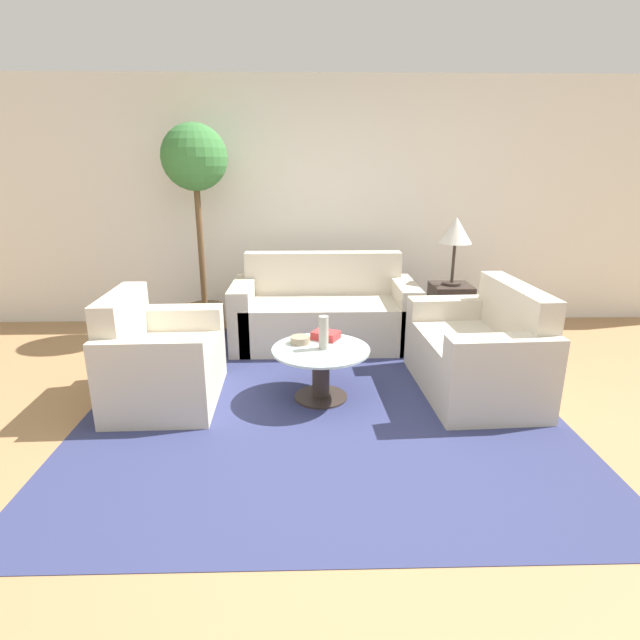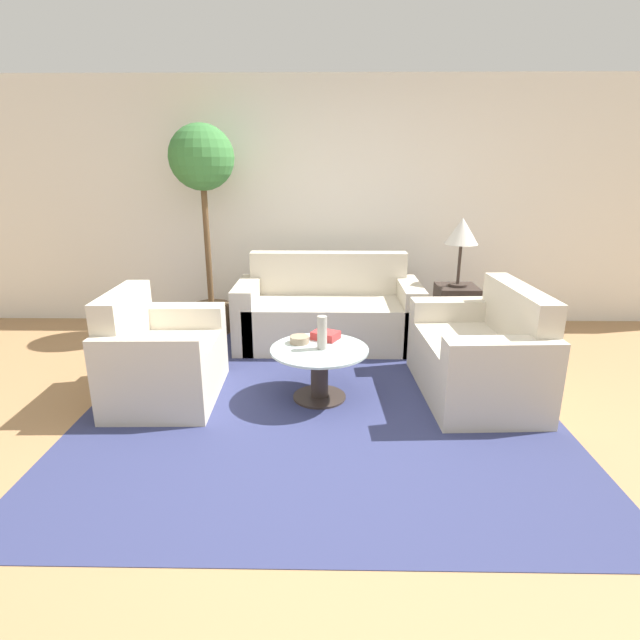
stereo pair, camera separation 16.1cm
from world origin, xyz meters
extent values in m
plane|color=#9E754C|center=(0.00, 0.00, 0.00)|extent=(14.00, 14.00, 0.00)
cube|color=white|center=(0.00, 2.83, 1.30)|extent=(10.00, 0.06, 2.60)
cube|color=navy|center=(0.06, 0.77, 0.00)|extent=(3.38, 3.41, 0.01)
cube|color=beige|center=(0.13, 1.98, 0.23)|extent=(1.58, 0.82, 0.45)
cube|color=beige|center=(0.13, 2.30, 0.44)|extent=(1.58, 0.18, 0.87)
cube|color=beige|center=(-0.66, 1.98, 0.31)|extent=(0.20, 0.82, 0.62)
cube|color=beige|center=(0.91, 1.98, 0.31)|extent=(0.20, 0.82, 0.62)
cube|color=beige|center=(-1.10, 0.78, 0.23)|extent=(0.77, 0.78, 0.45)
cube|color=beige|center=(-1.38, 0.78, 0.42)|extent=(0.20, 0.77, 0.84)
cube|color=beige|center=(-1.09, 0.40, 0.31)|extent=(0.75, 0.22, 0.62)
cube|color=beige|center=(-1.11, 1.16, 0.31)|extent=(0.75, 0.22, 0.62)
cube|color=beige|center=(1.25, 0.88, 0.23)|extent=(0.82, 1.06, 0.45)
cube|color=beige|center=(1.55, 0.89, 0.43)|extent=(0.23, 1.03, 0.85)
cube|color=beige|center=(1.22, 1.39, 0.31)|extent=(0.78, 0.24, 0.62)
cube|color=beige|center=(1.27, 0.37, 0.31)|extent=(0.78, 0.24, 0.62)
cylinder|color=#332823|center=(0.06, 0.77, 0.01)|extent=(0.40, 0.40, 0.02)
cylinder|color=#332823|center=(0.06, 0.77, 0.19)|extent=(0.13, 0.13, 0.39)
cylinder|color=#B2C6C6|center=(0.06, 0.77, 0.40)|extent=(0.73, 0.73, 0.02)
cube|color=#332823|center=(1.37, 2.00, 0.30)|extent=(0.38, 0.38, 0.60)
cylinder|color=#332823|center=(1.37, 2.00, 0.61)|extent=(0.18, 0.18, 0.02)
cylinder|color=#332823|center=(1.37, 2.00, 0.81)|extent=(0.03, 0.03, 0.38)
cone|color=beige|center=(1.37, 2.00, 1.12)|extent=(0.31, 0.31, 0.24)
cylinder|color=brown|center=(-1.10, 2.33, 0.16)|extent=(0.38, 0.38, 0.32)
cylinder|color=brown|center=(-1.10, 2.33, 0.96)|extent=(0.06, 0.06, 1.29)
sphere|color=#387538|center=(-1.10, 2.33, 1.78)|extent=(0.63, 0.63, 0.63)
cylinder|color=#9E998E|center=(0.08, 0.77, 0.53)|extent=(0.07, 0.07, 0.25)
cylinder|color=gray|center=(-0.09, 0.89, 0.43)|extent=(0.15, 0.15, 0.05)
cube|color=#BC3333|center=(0.11, 0.99, 0.44)|extent=(0.24, 0.23, 0.06)
camera|label=1|loc=(-0.04, -2.70, 1.71)|focal=28.00mm
camera|label=2|loc=(0.13, -2.70, 1.71)|focal=28.00mm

